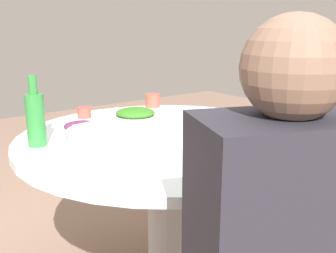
{
  "coord_description": "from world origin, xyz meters",
  "views": [
    {
      "loc": [
        -0.93,
        -1.23,
        1.19
      ],
      "look_at": [
        -0.08,
        -0.12,
        0.82
      ],
      "focal_mm": 41.82,
      "sensor_mm": 36.0,
      "label": 1
    }
  ],
  "objects_px": {
    "round_dining_table": "(166,172)",
    "tea_cup_far": "(84,112)",
    "soup_bowl": "(235,151)",
    "green_bottle": "(36,118)",
    "dish_stirfry": "(219,125)",
    "tea_cup_side": "(153,100)",
    "dish_shrimp": "(286,134)",
    "rice_bowl": "(107,142)",
    "dish_greens": "(135,115)",
    "diner_right": "(280,246)",
    "dish_eggplant": "(81,128)",
    "tea_cup_near": "(264,118)"
  },
  "relations": [
    {
      "from": "round_dining_table",
      "to": "tea_cup_far",
      "type": "xyz_separation_m",
      "value": [
        -0.13,
        0.48,
        0.19
      ]
    },
    {
      "from": "soup_bowl",
      "to": "round_dining_table",
      "type": "bearing_deg",
      "value": 90.28
    },
    {
      "from": "green_bottle",
      "to": "soup_bowl",
      "type": "bearing_deg",
      "value": -49.71
    },
    {
      "from": "soup_bowl",
      "to": "dish_stirfry",
      "type": "distance_m",
      "value": 0.38
    },
    {
      "from": "green_bottle",
      "to": "tea_cup_side",
      "type": "height_order",
      "value": "green_bottle"
    },
    {
      "from": "dish_shrimp",
      "to": "tea_cup_side",
      "type": "xyz_separation_m",
      "value": [
        -0.07,
        0.82,
        0.02
      ]
    },
    {
      "from": "dish_stirfry",
      "to": "soup_bowl",
      "type": "bearing_deg",
      "value": -126.17
    },
    {
      "from": "rice_bowl",
      "to": "dish_stirfry",
      "type": "height_order",
      "value": "rice_bowl"
    },
    {
      "from": "soup_bowl",
      "to": "dish_greens",
      "type": "height_order",
      "value": "soup_bowl"
    },
    {
      "from": "dish_shrimp",
      "to": "tea_cup_far",
      "type": "height_order",
      "value": "tea_cup_far"
    },
    {
      "from": "soup_bowl",
      "to": "tea_cup_far",
      "type": "height_order",
      "value": "soup_bowl"
    },
    {
      "from": "round_dining_table",
      "to": "tea_cup_side",
      "type": "height_order",
      "value": "tea_cup_side"
    },
    {
      "from": "dish_greens",
      "to": "diner_right",
      "type": "xyz_separation_m",
      "value": [
        -0.39,
        -1.12,
        -0.01
      ]
    },
    {
      "from": "dish_eggplant",
      "to": "tea_cup_near",
      "type": "relative_size",
      "value": 2.99
    },
    {
      "from": "dish_eggplant",
      "to": "soup_bowl",
      "type": "bearing_deg",
      "value": -68.12
    },
    {
      "from": "green_bottle",
      "to": "tea_cup_side",
      "type": "distance_m",
      "value": 0.81
    },
    {
      "from": "diner_right",
      "to": "dish_stirfry",
      "type": "bearing_deg",
      "value": 52.78
    },
    {
      "from": "round_dining_table",
      "to": "dish_shrimp",
      "type": "bearing_deg",
      "value": -43.31
    },
    {
      "from": "soup_bowl",
      "to": "green_bottle",
      "type": "distance_m",
      "value": 0.73
    },
    {
      "from": "dish_greens",
      "to": "dish_shrimp",
      "type": "xyz_separation_m",
      "value": [
        0.3,
        -0.63,
        -0.0
      ]
    },
    {
      "from": "soup_bowl",
      "to": "diner_right",
      "type": "relative_size",
      "value": 0.34
    },
    {
      "from": "dish_greens",
      "to": "green_bottle",
      "type": "xyz_separation_m",
      "value": [
        -0.51,
        -0.13,
        0.08
      ]
    },
    {
      "from": "round_dining_table",
      "to": "green_bottle",
      "type": "height_order",
      "value": "green_bottle"
    },
    {
      "from": "dish_greens",
      "to": "tea_cup_side",
      "type": "xyz_separation_m",
      "value": [
        0.23,
        0.19,
        0.01
      ]
    },
    {
      "from": "dish_stirfry",
      "to": "tea_cup_near",
      "type": "distance_m",
      "value": 0.22
    },
    {
      "from": "round_dining_table",
      "to": "tea_cup_far",
      "type": "relative_size",
      "value": 18.31
    },
    {
      "from": "soup_bowl",
      "to": "tea_cup_side",
      "type": "height_order",
      "value": "tea_cup_side"
    },
    {
      "from": "green_bottle",
      "to": "tea_cup_far",
      "type": "relative_size",
      "value": 3.97
    },
    {
      "from": "dish_eggplant",
      "to": "diner_right",
      "type": "height_order",
      "value": "diner_right"
    },
    {
      "from": "soup_bowl",
      "to": "green_bottle",
      "type": "xyz_separation_m",
      "value": [
        -0.47,
        0.55,
        0.07
      ]
    },
    {
      "from": "rice_bowl",
      "to": "dish_shrimp",
      "type": "relative_size",
      "value": 1.36
    },
    {
      "from": "soup_bowl",
      "to": "tea_cup_near",
      "type": "height_order",
      "value": "tea_cup_near"
    },
    {
      "from": "dish_greens",
      "to": "diner_right",
      "type": "bearing_deg",
      "value": -108.99
    },
    {
      "from": "dish_eggplant",
      "to": "green_bottle",
      "type": "bearing_deg",
      "value": -158.75
    },
    {
      "from": "round_dining_table",
      "to": "dish_eggplant",
      "type": "height_order",
      "value": "dish_eggplant"
    },
    {
      "from": "soup_bowl",
      "to": "dish_greens",
      "type": "xyz_separation_m",
      "value": [
        0.04,
        0.68,
        -0.01
      ]
    },
    {
      "from": "dish_stirfry",
      "to": "tea_cup_side",
      "type": "height_order",
      "value": "tea_cup_side"
    },
    {
      "from": "tea_cup_far",
      "to": "tea_cup_side",
      "type": "xyz_separation_m",
      "value": [
        0.41,
        0.01,
        0.01
      ]
    },
    {
      "from": "green_bottle",
      "to": "tea_cup_side",
      "type": "relative_size",
      "value": 3.38
    },
    {
      "from": "dish_shrimp",
      "to": "green_bottle",
      "type": "height_order",
      "value": "green_bottle"
    },
    {
      "from": "dish_stirfry",
      "to": "dish_shrimp",
      "type": "xyz_separation_m",
      "value": [
        0.12,
        -0.26,
        -0.0
      ]
    },
    {
      "from": "soup_bowl",
      "to": "tea_cup_side",
      "type": "distance_m",
      "value": 0.91
    },
    {
      "from": "round_dining_table",
      "to": "rice_bowl",
      "type": "xyz_separation_m",
      "value": [
        -0.32,
        -0.09,
        0.21
      ]
    },
    {
      "from": "soup_bowl",
      "to": "tea_cup_far",
      "type": "relative_size",
      "value": 3.99
    },
    {
      "from": "rice_bowl",
      "to": "tea_cup_side",
      "type": "bearing_deg",
      "value": 44.13
    },
    {
      "from": "dish_greens",
      "to": "diner_right",
      "type": "height_order",
      "value": "diner_right"
    },
    {
      "from": "rice_bowl",
      "to": "diner_right",
      "type": "height_order",
      "value": "diner_right"
    },
    {
      "from": "round_dining_table",
      "to": "dish_greens",
      "type": "height_order",
      "value": "dish_greens"
    },
    {
      "from": "rice_bowl",
      "to": "soup_bowl",
      "type": "relative_size",
      "value": 1.06
    },
    {
      "from": "green_bottle",
      "to": "dish_shrimp",
      "type": "bearing_deg",
      "value": -31.49
    }
  ]
}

